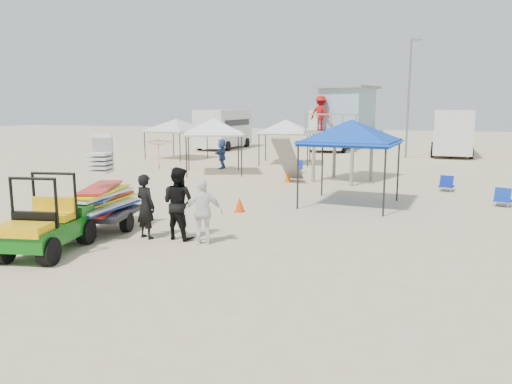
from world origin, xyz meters
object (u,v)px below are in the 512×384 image
(lifeguard_tower, at_px, (343,113))
(surf_trailer, at_px, (104,197))
(utility_cart, at_px, (44,218))
(man_left, at_px, (146,206))
(canopy_blue, at_px, (352,124))

(lifeguard_tower, bearing_deg, surf_trailer, -110.87)
(utility_cart, distance_m, lifeguard_tower, 15.22)
(surf_trailer, xyz_separation_m, man_left, (1.52, -0.30, -0.13))
(surf_trailer, height_order, man_left, surf_trailer)
(lifeguard_tower, relative_size, canopy_blue, 1.25)
(canopy_blue, bearing_deg, utility_cart, -124.75)
(man_left, xyz_separation_m, canopy_blue, (4.38, 6.48, 2.04))
(utility_cart, relative_size, man_left, 1.54)
(lifeguard_tower, bearing_deg, canopy_blue, -77.09)
(surf_trailer, relative_size, canopy_blue, 0.81)
(lifeguard_tower, xyz_separation_m, canopy_blue, (1.33, -5.81, -0.32))
(man_left, xyz_separation_m, lifeguard_tower, (3.05, 12.29, 2.36))
(man_left, relative_size, canopy_blue, 0.50)
(man_left, bearing_deg, surf_trailer, 7.56)
(man_left, height_order, lifeguard_tower, lifeguard_tower)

